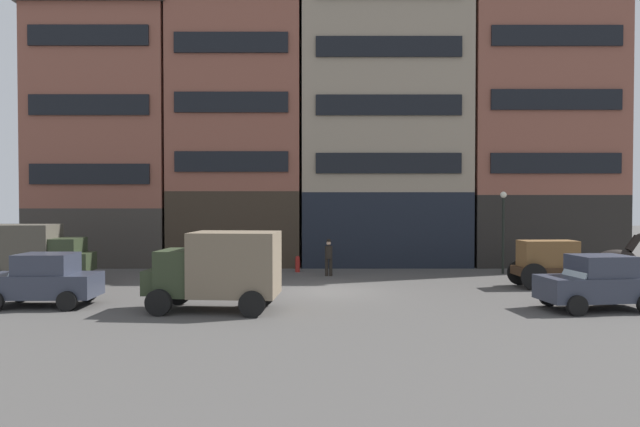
{
  "coord_description": "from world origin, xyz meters",
  "views": [
    {
      "loc": [
        -0.31,
        -21.88,
        3.62
      ],
      "look_at": [
        -0.41,
        2.0,
        3.1
      ],
      "focal_mm": 30.65,
      "sensor_mm": 36.0,
      "label": 1
    }
  ],
  "objects_px": {
    "streetlamp_curbside": "(506,221)",
    "fire_hydrant_curbside": "(300,264)",
    "draft_horse": "(622,257)",
    "delivery_truck_far": "(220,268)",
    "delivery_truck_near": "(39,252)",
    "sedan_dark": "(600,283)",
    "sedan_light": "(46,280)",
    "pedestrian_officer": "(331,256)",
    "cargo_wagon": "(551,260)"
  },
  "relations": [
    {
      "from": "streetlamp_curbside",
      "to": "fire_hydrant_curbside",
      "type": "distance_m",
      "value": 10.6
    },
    {
      "from": "draft_horse",
      "to": "delivery_truck_far",
      "type": "height_order",
      "value": "delivery_truck_far"
    },
    {
      "from": "delivery_truck_near",
      "to": "sedan_dark",
      "type": "xyz_separation_m",
      "value": [
        21.7,
        -5.65,
        -0.51
      ]
    },
    {
      "from": "sedan_light",
      "to": "sedan_dark",
      "type": "bearing_deg",
      "value": -1.89
    },
    {
      "from": "fire_hydrant_curbside",
      "to": "pedestrian_officer",
      "type": "bearing_deg",
      "value": -43.44
    },
    {
      "from": "sedan_dark",
      "to": "streetlamp_curbside",
      "type": "bearing_deg",
      "value": 90.5
    },
    {
      "from": "pedestrian_officer",
      "to": "streetlamp_curbside",
      "type": "bearing_deg",
      "value": 5.59
    },
    {
      "from": "fire_hydrant_curbside",
      "to": "delivery_truck_far",
      "type": "bearing_deg",
      "value": -102.65
    },
    {
      "from": "sedan_dark",
      "to": "delivery_truck_near",
      "type": "bearing_deg",
      "value": 165.41
    },
    {
      "from": "cargo_wagon",
      "to": "fire_hydrant_curbside",
      "type": "relative_size",
      "value": 3.59
    },
    {
      "from": "pedestrian_officer",
      "to": "fire_hydrant_curbside",
      "type": "relative_size",
      "value": 2.16
    },
    {
      "from": "pedestrian_officer",
      "to": "streetlamp_curbside",
      "type": "height_order",
      "value": "streetlamp_curbside"
    },
    {
      "from": "cargo_wagon",
      "to": "delivery_truck_far",
      "type": "xyz_separation_m",
      "value": [
        -13.04,
        -4.93,
        0.28
      ]
    },
    {
      "from": "cargo_wagon",
      "to": "sedan_light",
      "type": "distance_m",
      "value": 19.66
    },
    {
      "from": "cargo_wagon",
      "to": "delivery_truck_far",
      "type": "bearing_deg",
      "value": -159.28
    },
    {
      "from": "sedan_dark",
      "to": "fire_hydrant_curbside",
      "type": "relative_size",
      "value": 4.66
    },
    {
      "from": "sedan_light",
      "to": "pedestrian_officer",
      "type": "bearing_deg",
      "value": 37.54
    },
    {
      "from": "delivery_truck_far",
      "to": "sedan_dark",
      "type": "bearing_deg",
      "value": 0.65
    },
    {
      "from": "cargo_wagon",
      "to": "delivery_truck_near",
      "type": "xyz_separation_m",
      "value": [
        -22.09,
        0.86,
        0.28
      ]
    },
    {
      "from": "delivery_truck_far",
      "to": "sedan_light",
      "type": "distance_m",
      "value": 6.24
    },
    {
      "from": "cargo_wagon",
      "to": "sedan_light",
      "type": "bearing_deg",
      "value": -167.76
    },
    {
      "from": "cargo_wagon",
      "to": "draft_horse",
      "type": "height_order",
      "value": "draft_horse"
    },
    {
      "from": "cargo_wagon",
      "to": "pedestrian_officer",
      "type": "bearing_deg",
      "value": 159.24
    },
    {
      "from": "draft_horse",
      "to": "sedan_light",
      "type": "relative_size",
      "value": 0.63
    },
    {
      "from": "delivery_truck_far",
      "to": "fire_hydrant_curbside",
      "type": "xyz_separation_m",
      "value": [
        2.23,
        9.92,
        -1.0
      ]
    },
    {
      "from": "cargo_wagon",
      "to": "fire_hydrant_curbside",
      "type": "distance_m",
      "value": 11.93
    },
    {
      "from": "draft_horse",
      "to": "sedan_dark",
      "type": "distance_m",
      "value": 5.85
    },
    {
      "from": "cargo_wagon",
      "to": "draft_horse",
      "type": "xyz_separation_m",
      "value": [
        2.95,
        0.0,
        0.12
      ]
    },
    {
      "from": "cargo_wagon",
      "to": "pedestrian_officer",
      "type": "xyz_separation_m",
      "value": [
        -9.23,
        3.5,
        -0.17
      ]
    },
    {
      "from": "streetlamp_curbside",
      "to": "delivery_truck_far",
      "type": "bearing_deg",
      "value": -143.53
    },
    {
      "from": "cargo_wagon",
      "to": "sedan_dark",
      "type": "xyz_separation_m",
      "value": [
        -0.39,
        -4.79,
        -0.23
      ]
    },
    {
      "from": "delivery_truck_near",
      "to": "delivery_truck_far",
      "type": "distance_m",
      "value": 10.75
    },
    {
      "from": "delivery_truck_far",
      "to": "fire_hydrant_curbside",
      "type": "distance_m",
      "value": 10.22
    },
    {
      "from": "delivery_truck_near",
      "to": "pedestrian_officer",
      "type": "bearing_deg",
      "value": 11.6
    },
    {
      "from": "cargo_wagon",
      "to": "draft_horse",
      "type": "bearing_deg",
      "value": 0.05
    },
    {
      "from": "delivery_truck_near",
      "to": "streetlamp_curbside",
      "type": "distance_m",
      "value": 21.94
    },
    {
      "from": "delivery_truck_near",
      "to": "streetlamp_curbside",
      "type": "relative_size",
      "value": 1.08
    },
    {
      "from": "delivery_truck_far",
      "to": "pedestrian_officer",
      "type": "distance_m",
      "value": 9.26
    },
    {
      "from": "cargo_wagon",
      "to": "delivery_truck_near",
      "type": "relative_size",
      "value": 0.67
    },
    {
      "from": "cargo_wagon",
      "to": "draft_horse",
      "type": "distance_m",
      "value": 2.95
    },
    {
      "from": "cargo_wagon",
      "to": "pedestrian_officer",
      "type": "relative_size",
      "value": 1.66
    },
    {
      "from": "delivery_truck_near",
      "to": "fire_hydrant_curbside",
      "type": "bearing_deg",
      "value": 20.12
    },
    {
      "from": "delivery_truck_far",
      "to": "sedan_dark",
      "type": "xyz_separation_m",
      "value": [
        12.65,
        0.14,
        -0.51
      ]
    },
    {
      "from": "cargo_wagon",
      "to": "sedan_dark",
      "type": "distance_m",
      "value": 4.81
    },
    {
      "from": "delivery_truck_far",
      "to": "sedan_light",
      "type": "xyz_separation_m",
      "value": [
        -6.17,
        0.76,
        -0.51
      ]
    },
    {
      "from": "draft_horse",
      "to": "delivery_truck_far",
      "type": "xyz_separation_m",
      "value": [
        -15.99,
        -4.93,
        0.15
      ]
    },
    {
      "from": "sedan_light",
      "to": "pedestrian_officer",
      "type": "height_order",
      "value": "sedan_light"
    },
    {
      "from": "draft_horse",
      "to": "sedan_light",
      "type": "height_order",
      "value": "draft_horse"
    },
    {
      "from": "streetlamp_curbside",
      "to": "sedan_dark",
      "type": "bearing_deg",
      "value": -89.5
    },
    {
      "from": "streetlamp_curbside",
      "to": "fire_hydrant_curbside",
      "type": "xyz_separation_m",
      "value": [
        -10.34,
        0.64,
        -2.24
      ]
    }
  ]
}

